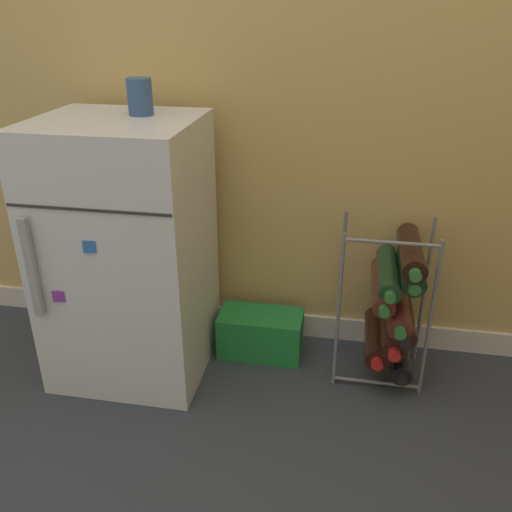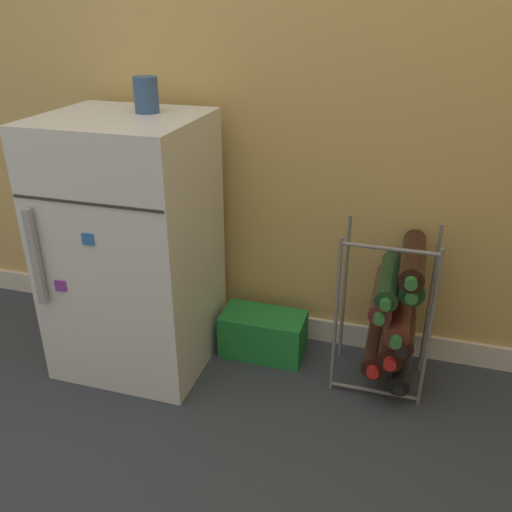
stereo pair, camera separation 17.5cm
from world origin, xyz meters
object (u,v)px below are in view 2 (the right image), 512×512
object	(u,v)px
wine_rack	(396,311)
fridge_top_cup	(146,95)
soda_box	(263,334)
mini_fridge	(133,247)

from	to	relation	value
wine_rack	fridge_top_cup	bearing A→B (deg)	-178.34
wine_rack	fridge_top_cup	size ratio (longest dim) A/B	5.15
soda_box	wine_rack	bearing A→B (deg)	-5.03
mini_fridge	soda_box	distance (m)	0.57
fridge_top_cup	mini_fridge	bearing A→B (deg)	-130.76
mini_fridge	wine_rack	size ratio (longest dim) A/B	1.57
mini_fridge	fridge_top_cup	distance (m)	0.50
fridge_top_cup	soda_box	bearing A→B (deg)	10.05
soda_box	fridge_top_cup	world-z (taller)	fridge_top_cup
mini_fridge	soda_box	xyz separation A→B (m)	(0.42, 0.13, -0.35)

